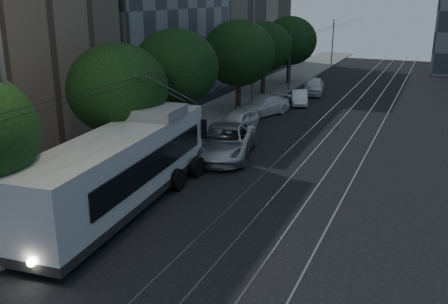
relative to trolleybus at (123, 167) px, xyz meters
name	(u,v)px	position (x,y,z in m)	size (l,w,h in m)	color
ground	(205,224)	(4.10, -0.29, -1.81)	(120.00, 120.00, 0.00)	black
sidewalk	(228,109)	(-3.40, 19.71, -1.74)	(5.00, 90.00, 0.15)	#65625E
tram_rails	(351,122)	(6.60, 19.71, -1.80)	(4.52, 90.00, 0.02)	gray
overhead_wires	(257,69)	(-0.87, 19.71, 1.66)	(2.23, 90.00, 6.00)	black
trolleybus	(123,167)	(0.00, 0.00, 0.00)	(3.88, 13.22, 5.63)	silver
pickup_silver	(225,141)	(1.29, 8.37, -0.91)	(2.99, 6.48, 1.80)	#ADAFB5
car_white_a	(237,121)	(-0.12, 13.71, -1.07)	(1.75, 4.36, 1.48)	silver
car_white_b	(263,106)	(-0.20, 19.21, -1.09)	(2.02, 4.98, 1.44)	white
car_white_c	(299,97)	(1.40, 24.21, -1.21)	(1.28, 3.67, 1.21)	white
car_white_d	(314,86)	(1.40, 29.31, -1.04)	(1.81, 4.50, 1.53)	silver
tree_1	(118,89)	(-2.40, 3.34, 2.75)	(5.04, 5.04, 6.84)	#30211A
tree_2	(176,68)	(-2.48, 9.52, 2.99)	(5.22, 5.22, 7.17)	#30211A
tree_3	(239,53)	(-2.40, 19.54, 2.86)	(5.71, 5.71, 7.26)	#30211A
tree_4	(264,47)	(-2.90, 27.03, 2.66)	(5.12, 5.12, 6.79)	#30211A
tree_5	(290,41)	(-2.40, 33.71, 2.69)	(5.54, 5.54, 7.00)	#30211A
streetlamp_near	(12,66)	(-0.67, -4.84, 4.99)	(2.72, 0.44, 11.43)	#59595B
streetlamp_far	(259,32)	(-0.68, 19.25, 4.52)	(2.54, 0.44, 10.57)	#59595B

